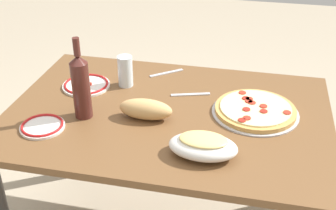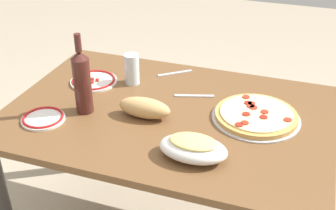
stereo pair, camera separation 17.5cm
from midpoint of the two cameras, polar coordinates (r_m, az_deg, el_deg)
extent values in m
cube|color=brown|center=(1.77, 2.82, -1.34)|extent=(1.30, 0.89, 0.03)
cylinder|color=#33302D|center=(2.25, 20.14, -6.73)|extent=(0.07, 0.07, 0.69)
cylinder|color=#33302D|center=(2.46, -8.03, -1.62)|extent=(0.07, 0.07, 0.69)
cylinder|color=#33302D|center=(1.95, -18.29, -13.01)|extent=(0.07, 0.07, 0.69)
cylinder|color=#B7B7BC|center=(1.77, 14.20, -1.73)|extent=(0.35, 0.35, 0.01)
cylinder|color=tan|center=(1.76, 14.25, -1.40)|extent=(0.32, 0.32, 0.02)
cylinder|color=beige|center=(1.76, 14.30, -1.07)|extent=(0.28, 0.28, 0.01)
cylinder|color=#B22D1E|center=(1.74, 18.19, -1.93)|extent=(0.03, 0.03, 0.00)
cylinder|color=#B22D1E|center=(1.85, 12.84, 0.96)|extent=(0.03, 0.03, 0.00)
cylinder|color=#B22D1E|center=(1.78, 13.89, -0.40)|extent=(0.03, 0.03, 0.00)
cylinder|color=#B22D1E|center=(1.67, 12.96, -2.37)|extent=(0.03, 0.03, 0.00)
cylinder|color=maroon|center=(1.73, 13.06, -1.24)|extent=(0.03, 0.03, 0.00)
cylinder|color=maroon|center=(1.81, 13.17, 0.21)|extent=(0.03, 0.03, 0.00)
cylinder|color=maroon|center=(1.66, 12.28, -2.62)|extent=(0.03, 0.03, 0.00)
cylinder|color=#B22D1E|center=(1.81, 13.61, 0.10)|extent=(0.03, 0.03, 0.00)
cylinder|color=#B22D1E|center=(1.79, 13.53, -0.21)|extent=(0.03, 0.03, 0.00)
cylinder|color=maroon|center=(1.73, 15.25, -1.61)|extent=(0.03, 0.03, 0.00)
cylinder|color=#B22D1E|center=(1.76, 15.31, -0.94)|extent=(0.03, 0.03, 0.00)
ellipsoid|color=white|center=(1.50, 6.66, -5.81)|extent=(0.24, 0.15, 0.07)
ellipsoid|color=#AD2819|center=(1.49, 6.69, -5.43)|extent=(0.20, 0.12, 0.03)
ellipsoid|color=#EACC75|center=(1.48, 6.73, -4.87)|extent=(0.17, 0.10, 0.02)
cylinder|color=#471E19|center=(1.73, -8.27, 2.44)|extent=(0.07, 0.07, 0.23)
cone|color=#471E19|center=(1.67, -8.60, 6.39)|extent=(0.07, 0.07, 0.03)
cylinder|color=#471E19|center=(1.65, -8.73, 7.97)|extent=(0.03, 0.03, 0.07)
cylinder|color=silver|center=(1.95, -2.19, 4.64)|extent=(0.07, 0.07, 0.14)
cylinder|color=white|center=(1.75, -13.27, -1.88)|extent=(0.17, 0.17, 0.01)
torus|color=red|center=(1.75, -13.30, -1.66)|extent=(0.16, 0.16, 0.01)
cylinder|color=white|center=(2.00, -7.22, 3.01)|extent=(0.21, 0.21, 0.01)
torus|color=red|center=(2.00, -7.23, 3.22)|extent=(0.20, 0.20, 0.01)
cube|color=#AD2819|center=(2.00, -7.39, 3.31)|extent=(0.01, 0.01, 0.01)
cube|color=#AD2819|center=(1.97, -7.95, 2.90)|extent=(0.01, 0.01, 0.01)
cube|color=#AD2819|center=(1.99, -6.75, 3.20)|extent=(0.01, 0.01, 0.01)
cube|color=#AD2819|center=(1.97, -7.41, 2.90)|extent=(0.01, 0.01, 0.01)
ellipsoid|color=tan|center=(1.71, -0.18, -0.46)|extent=(0.21, 0.09, 0.08)
cube|color=#B7B7BC|center=(1.88, 6.10, 1.12)|extent=(0.17, 0.07, 0.00)
cube|color=#B7B7BC|center=(2.07, 3.34, 4.11)|extent=(0.14, 0.12, 0.00)
camera|label=1|loc=(0.09, -87.14, 1.67)|focal=46.67mm
camera|label=2|loc=(0.09, 92.86, -1.67)|focal=46.67mm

